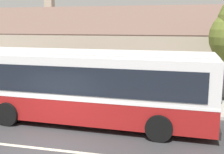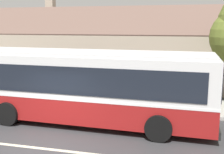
# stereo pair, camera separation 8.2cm
# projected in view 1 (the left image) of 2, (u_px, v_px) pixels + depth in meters

# --- Properties ---
(ground_plane) EXTENTS (300.00, 300.00, 0.00)m
(ground_plane) POSITION_uv_depth(u_px,v_px,m) (40.00, 148.00, 9.60)
(ground_plane) COLOR #38383A
(sidewalk_far) EXTENTS (60.00, 3.00, 0.15)m
(sidewalk_far) POSITION_uv_depth(u_px,v_px,m) (93.00, 101.00, 15.32)
(sidewalk_far) COLOR #ADAAA3
(sidewalk_far) RESTS_ON ground
(lane_divider_stripe) EXTENTS (60.00, 0.16, 0.01)m
(lane_divider_stripe) POSITION_uv_depth(u_px,v_px,m) (40.00, 148.00, 9.59)
(lane_divider_stripe) COLOR beige
(lane_divider_stripe) RESTS_ON ground
(community_building) EXTENTS (22.16, 10.95, 6.67)m
(community_building) POSITION_uv_depth(u_px,v_px,m) (112.00, 53.00, 23.01)
(community_building) COLOR tan
(community_building) RESTS_ON ground
(transit_bus) EXTENTS (10.90, 2.99, 3.08)m
(transit_bus) POSITION_uv_depth(u_px,v_px,m) (84.00, 85.00, 11.92)
(transit_bus) COLOR maroon
(transit_bus) RESTS_ON ground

